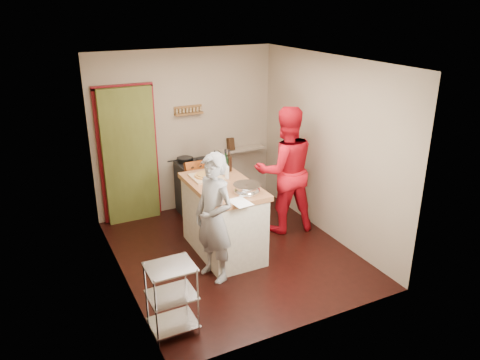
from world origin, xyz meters
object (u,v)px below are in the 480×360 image
island (223,217)px  person_stripe (214,218)px  person_red (285,170)px  stove (198,187)px  wire_shelving (172,296)px

island → person_stripe: (-0.37, -0.54, 0.29)m
island → person_red: (1.10, 0.22, 0.42)m
stove → person_red: size_ratio=0.53×
stove → person_red: bearing=-49.1°
island → stove: bearing=83.6°
stove → wire_shelving: size_ratio=1.26×
island → person_stripe: 0.71m
person_stripe → stove: bearing=146.2°
person_stripe → person_red: bearing=99.1°
stove → island: bearing=-96.4°
wire_shelving → person_red: 2.79m
person_stripe → person_red: (1.47, 0.76, 0.13)m
stove → wire_shelving: stove is taller
stove → person_stripe: bearing=-105.5°
wire_shelving → person_stripe: 1.18m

